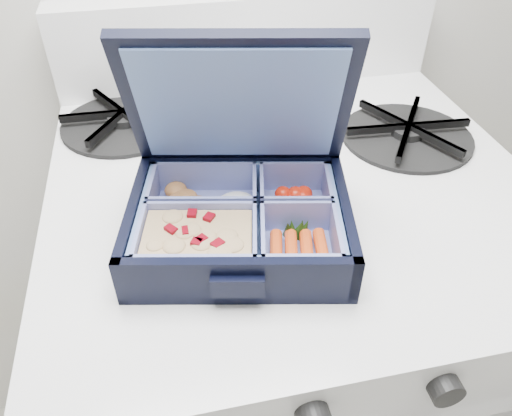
{
  "coord_description": "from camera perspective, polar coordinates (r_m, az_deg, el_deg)",
  "views": [
    {
      "loc": [
        -0.51,
        1.17,
        1.29
      ],
      "look_at": [
        -0.42,
        1.57,
        0.95
      ],
      "focal_mm": 35.0,
      "sensor_mm": 36.0,
      "label": 1
    }
  ],
  "objects": [
    {
      "name": "fork",
      "position": [
        0.64,
        -1.25,
        4.13
      ],
      "size": [
        0.13,
        0.16,
        0.01
      ],
      "primitive_type": null,
      "rotation": [
        0.0,
        0.0,
        -0.67
      ],
      "color": "#A9A9A9",
      "rests_on": "stove"
    },
    {
      "name": "bento_box",
      "position": [
        0.53,
        -1.88,
        -1.58
      ],
      "size": [
        0.26,
        0.22,
        0.05
      ],
      "primitive_type": null,
      "rotation": [
        0.0,
        0.0,
        -0.21
      ],
      "color": "black",
      "rests_on": "stove"
    },
    {
      "name": "stove",
      "position": [
        0.99,
        2.62,
        -17.99
      ],
      "size": [
        0.61,
        0.61,
        0.91
      ],
      "primitive_type": null,
      "color": "white",
      "rests_on": "floor"
    },
    {
      "name": "burner_grate_rear",
      "position": [
        0.77,
        -14.84,
        9.83
      ],
      "size": [
        0.19,
        0.19,
        0.02
      ],
      "primitive_type": "cylinder",
      "rotation": [
        0.0,
        0.0,
        -0.03
      ],
      "color": "black",
      "rests_on": "stove"
    },
    {
      "name": "burner_grate",
      "position": [
        0.74,
        16.97,
        8.53
      ],
      "size": [
        0.2,
        0.2,
        0.03
      ],
      "primitive_type": "cylinder",
      "rotation": [
        0.0,
        0.0,
        -0.07
      ],
      "color": "black",
      "rests_on": "stove"
    }
  ]
}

